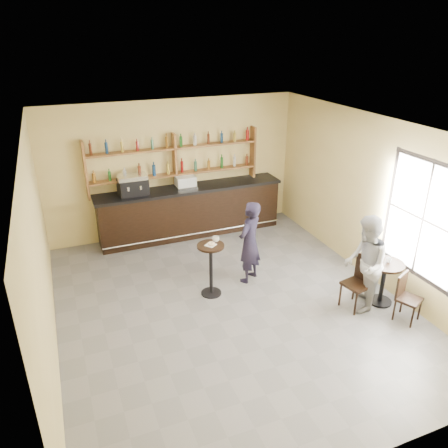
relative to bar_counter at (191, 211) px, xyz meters
name	(u,v)px	position (x,y,z in m)	size (l,w,h in m)	color
floor	(230,304)	(-0.27, -3.15, -0.60)	(7.00, 7.00, 0.00)	slate
ceiling	(231,130)	(-0.27, -3.15, 2.60)	(7.00, 7.00, 0.00)	white
wall_back	(174,168)	(-0.27, 0.35, 1.00)	(7.00, 7.00, 0.00)	#D8C27B
wall_front	(365,358)	(-0.27, -6.65, 1.00)	(7.00, 7.00, 0.00)	#D8C27B
wall_left	(40,257)	(-3.27, -3.15, 1.00)	(7.00, 7.00, 0.00)	#D8C27B
wall_right	(375,201)	(2.73, -3.15, 1.00)	(7.00, 7.00, 0.00)	#D8C27B
window_pane	(423,220)	(2.72, -4.35, 1.10)	(2.00, 2.00, 0.00)	white
window_frame	(423,220)	(2.72, -4.35, 1.10)	(0.04, 1.70, 2.10)	black
shelf_unit	(175,161)	(-0.27, 0.22, 1.21)	(4.00, 0.26, 1.40)	brown
liquor_bottles	(174,154)	(-0.27, 0.22, 1.38)	(3.68, 0.10, 1.00)	#8C5919
bar_counter	(191,211)	(0.00, 0.00, 0.00)	(4.46, 0.87, 1.21)	black
espresso_machine	(133,185)	(-1.32, 0.00, 0.83)	(0.64, 0.41, 0.46)	black
pastry_case	(185,182)	(-0.10, 0.00, 0.74)	(0.47, 0.37, 0.28)	silver
pedestal_table	(211,270)	(-0.47, -2.69, -0.09)	(0.50, 0.50, 1.04)	black
napkin	(211,245)	(-0.47, -2.69, 0.44)	(0.18, 0.18, 0.00)	white
donut	(211,244)	(-0.46, -2.70, 0.46)	(0.14, 0.14, 0.05)	tan
cup_pedestal	(216,239)	(-0.33, -2.59, 0.48)	(0.13, 0.13, 0.10)	white
man_main	(250,242)	(0.41, -2.48, 0.23)	(0.61, 0.40, 1.67)	black
cafe_table	(383,283)	(2.33, -4.10, -0.19)	(0.65, 0.65, 0.82)	black
cup_cafe	(389,260)	(2.38, -4.10, 0.26)	(0.10, 0.10, 0.09)	white
chair_west	(356,284)	(1.78, -4.05, -0.12)	(0.42, 0.42, 0.97)	black
chair_south	(409,299)	(2.38, -4.70, -0.18)	(0.37, 0.37, 0.85)	black
patron_second	(365,264)	(1.87, -4.09, 0.28)	(0.86, 0.67, 1.77)	#9D9DA2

